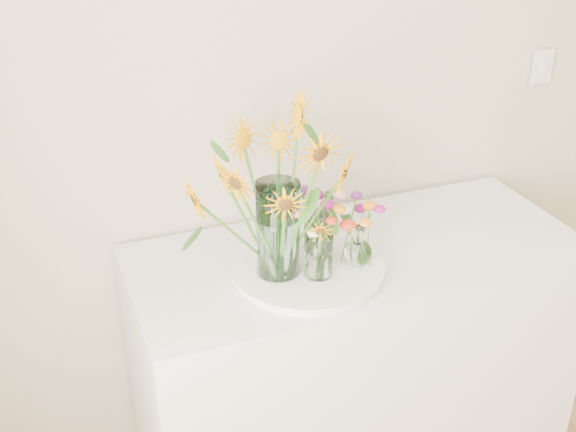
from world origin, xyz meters
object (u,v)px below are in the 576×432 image
Objects in this scene: counter at (353,365)px; mason_jar at (278,230)px; small_vase_b at (358,245)px; small_vase_a at (319,256)px; small_vase_c at (316,232)px; tray at (307,270)px.

mason_jar reaches higher than counter.
mason_jar is 2.33× the size of small_vase_b.
counter is 0.59m from small_vase_a.
small_vase_b is 0.14m from small_vase_c.
small_vase_c reaches higher than counter.
small_vase_a is (-0.19, -0.13, 0.54)m from counter.
mason_jar is 0.25m from small_vase_b.
mason_jar reaches higher than small_vase_c.
counter is 0.51m from tray.
mason_jar is at bearing 172.35° from small_vase_b.
counter is 11.55× the size of small_vase_b.
small_vase_c reaches higher than tray.
small_vase_b is at bearing -119.08° from counter.
mason_jar is (-0.29, -0.07, 0.62)m from counter.
small_vase_c is (-0.09, 0.11, 0.00)m from small_vase_b.
counter is 3.30× the size of tray.
small_vase_b is (0.13, 0.02, -0.01)m from small_vase_a.
small_vase_c is at bearing 26.81° from mason_jar.
tray is at bearing 166.53° from small_vase_b.
small_vase_a is at bearing -81.63° from tray.
mason_jar reaches higher than small_vase_a.
counter is 0.55m from small_vase_b.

